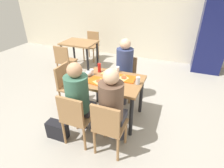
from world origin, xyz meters
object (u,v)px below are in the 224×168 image
Objects in this scene: chair_far_side at (126,74)px; paper_plate_near_edge at (116,87)px; person_in_red at (79,96)px; plastic_cup_a at (117,69)px; plastic_cup_b at (105,87)px; background_table at (79,47)px; drink_fridge at (213,36)px; pizza_slice_d at (115,87)px; person_far_side at (124,66)px; tray_red_far at (124,78)px; pizza_slice_b at (124,77)px; soda_can at (138,81)px; foil_bundle at (88,74)px; chair_near_right at (108,125)px; chair_near_left at (75,116)px; handbag at (57,130)px; tray_red_near at (99,81)px; condiment_bottle at (99,68)px; main_table at (112,86)px; pizza_slice_a at (100,81)px; person_in_brown_jacket at (112,104)px; paper_plate_center at (108,73)px; background_chair_near at (64,60)px; pizza_slice_c at (108,72)px; chair_left_end at (68,84)px; plastic_cup_c at (92,72)px; background_chair_far at (92,44)px.

chair_far_side reaches higher than paper_plate_near_edge.
person_in_red is 12.62× the size of plastic_cup_a.
paper_plate_near_edge is at bearing 42.63° from plastic_cup_b.
background_table is (-1.62, 1.41, -0.18)m from plastic_cup_a.
pizza_slice_d is at bearing -116.31° from drink_fridge.
drink_fridge is at bearing 51.49° from chair_far_side.
tray_red_far is (0.17, -0.51, 0.01)m from person_far_side.
background_table is (-1.79, 1.96, -0.14)m from pizza_slice_d.
pizza_slice_b is 1.74× the size of soda_can.
plastic_cup_a is 0.53m from foil_bundle.
drink_fridge reaches higher than chair_near_right.
background_table is at bearing 138.28° from tray_red_far.
chair_near_left is at bearing -117.82° from drink_fridge.
person_in_red is 3.97m from drink_fridge.
chair_near_right is at bearing 1.10° from handbag.
chair_near_right reaches higher than tray_red_near.
condiment_bottle is (-0.32, -0.56, 0.33)m from chair_far_side.
paper_plate_near_edge reaches higher than handbag.
main_table is 0.82m from chair_near_right.
person_in_brown_jacket is at bearing -50.00° from pizza_slice_a.
handbag is at bearing -113.06° from person_far_side.
person_in_brown_jacket reaches higher than chair_near_right.
chair_far_side is at bearing 91.31° from plastic_cup_b.
pizza_slice_b reaches higher than paper_plate_center.
background_chair_near reaches higher than pizza_slice_b.
pizza_slice_c is at bearing 43.64° from foil_bundle.
pizza_slice_d is (1.02, -0.22, 0.26)m from chair_left_end.
plastic_cup_a is 0.65m from plastic_cup_b.
handbag is 4.35m from drink_fridge.
person_in_brown_jacket is 0.95m from pizza_slice_c.
pizza_slice_b is 1.33× the size of condiment_bottle.
person_far_side is 12.62× the size of plastic_cup_b.
person_in_red is 0.84m from paper_plate_center.
pizza_slice_b is at bearing 72.26° from plastic_cup_b.
tray_red_near is 0.30m from plastic_cup_c.
pizza_slice_a is (0.73, -0.15, 0.27)m from chair_left_end.
plastic_cup_c is at bearing -144.40° from plastic_cup_a.
drink_fridge is at bearing 63.74° from paper_plate_near_edge.
foil_bundle is at bearing 145.71° from plastic_cup_b.
handbag is (-0.20, -0.84, -0.66)m from plastic_cup_c.
background_chair_near is at bearing 148.63° from main_table.
foil_bundle is 3.55m from drink_fridge.
chair_near_left is at bearing 2.66° from handbag.
main_table is 0.45m from foil_bundle.
pizza_slice_c is 0.17m from condiment_bottle.
handbag is (-0.35, -0.16, -0.61)m from person_in_red.
background_chair_far is at bearing 127.68° from tray_red_far.
plastic_cup_b is (0.20, -0.19, 0.04)m from tray_red_near.
chair_left_end is at bearing -159.26° from plastic_cup_a.
condiment_bottle reaches higher than tray_red_far.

